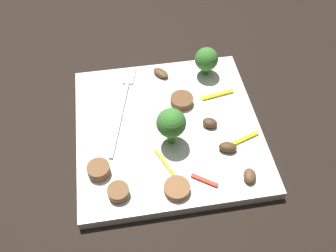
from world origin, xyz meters
TOP-DOWN VIEW (x-y plane):
  - ground_plane at (0.00, 0.00)m, footprint 1.40×1.40m
  - plate at (0.00, 0.00)m, footprint 0.27×0.27m
  - fork at (0.06, 0.06)m, footprint 0.18×0.06m
  - broccoli_floret_0 at (0.10, -0.08)m, footprint 0.04×0.04m
  - broccoli_floret_1 at (-0.03, -0.00)m, footprint 0.04×0.04m
  - sausage_slice_0 at (-0.11, 0.01)m, footprint 0.05×0.05m
  - sausage_slice_1 at (-0.10, 0.08)m, footprint 0.03×0.03m
  - sausage_slice_2 at (-0.06, 0.10)m, footprint 0.04×0.04m
  - sausage_slice_3 at (0.04, -0.03)m, footprint 0.05×0.05m
  - mushroom_0 at (-0.01, -0.06)m, footprint 0.03×0.03m
  - mushroom_1 at (-0.06, -0.08)m, footprint 0.02×0.03m
  - mushroom_2 at (0.11, -0.01)m, footprint 0.03×0.03m
  - mushroom_3 at (-0.10, -0.09)m, footprint 0.03×0.02m
  - pepper_strip_0 at (0.05, -0.09)m, footprint 0.02×0.05m
  - pepper_strip_1 at (-0.04, -0.11)m, footprint 0.02×0.04m
  - pepper_strip_2 at (-0.10, -0.03)m, footprint 0.03×0.03m
  - pepper_strip_3 at (-0.06, 0.01)m, footprint 0.05×0.02m

SIDE VIEW (x-z plane):
  - ground_plane at x=0.00m, z-range 0.00..0.00m
  - plate at x=0.00m, z-range 0.00..0.02m
  - fork at x=0.06m, z-range 0.02..0.02m
  - pepper_strip_0 at x=0.05m, z-range 0.02..0.02m
  - pepper_strip_1 at x=-0.04m, z-range 0.02..0.02m
  - pepper_strip_2 at x=-0.10m, z-range 0.02..0.02m
  - pepper_strip_3 at x=-0.06m, z-range 0.02..0.02m
  - mushroom_2 at x=0.11m, z-range 0.02..0.03m
  - sausage_slice_0 at x=-0.11m, z-range 0.02..0.03m
  - mushroom_3 at x=-0.10m, z-range 0.02..0.03m
  - sausage_slice_3 at x=0.04m, z-range 0.02..0.03m
  - mushroom_0 at x=-0.01m, z-range 0.02..0.03m
  - mushroom_1 at x=-0.06m, z-range 0.02..0.03m
  - sausage_slice_1 at x=-0.10m, z-range 0.02..0.03m
  - sausage_slice_2 at x=-0.06m, z-range 0.02..0.03m
  - broccoli_floret_0 at x=0.10m, z-range 0.02..0.07m
  - broccoli_floret_1 at x=-0.03m, z-range 0.02..0.09m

